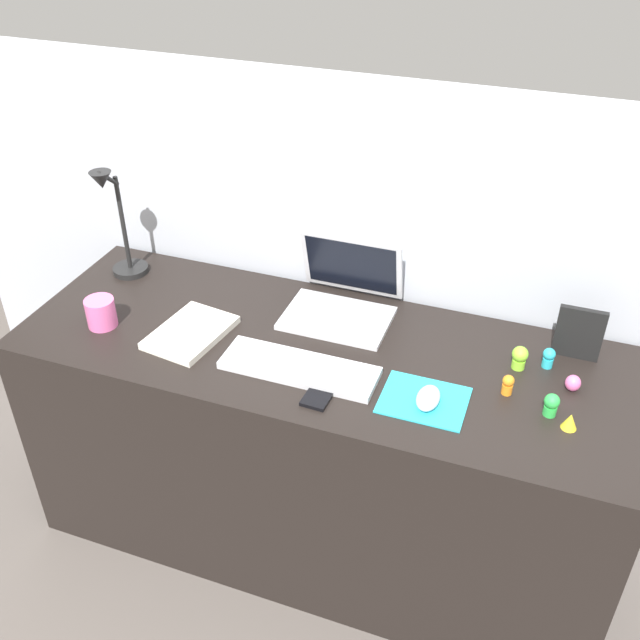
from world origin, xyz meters
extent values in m
plane|color=#59514C|center=(0.00, 0.00, 0.00)|extent=(6.00, 6.00, 0.00)
cube|color=#B2B7C1|center=(0.00, 0.34, 0.69)|extent=(2.88, 0.05, 1.37)
cube|color=black|center=(0.00, 0.00, 0.37)|extent=(1.68, 0.61, 0.74)
cube|color=silver|center=(0.00, 0.14, 0.75)|extent=(0.30, 0.21, 0.01)
cube|color=silver|center=(0.00, 0.27, 0.85)|extent=(0.30, 0.06, 0.20)
cube|color=black|center=(0.00, 0.26, 0.85)|extent=(0.27, 0.05, 0.17)
cube|color=silver|center=(-0.02, -0.11, 0.75)|extent=(0.41, 0.13, 0.02)
cube|color=#28B7CC|center=(0.31, -0.12, 0.74)|extent=(0.21, 0.17, 0.00)
ellipsoid|color=silver|center=(0.33, -0.13, 0.76)|extent=(0.06, 0.10, 0.03)
cube|color=black|center=(0.07, -0.18, 0.74)|extent=(0.07, 0.13, 0.01)
cylinder|color=black|center=(-0.70, 0.17, 0.75)|extent=(0.11, 0.11, 0.02)
cylinder|color=black|center=(-0.70, 0.17, 0.91)|extent=(0.01, 0.01, 0.30)
cylinder|color=black|center=(-0.70, 0.14, 1.07)|extent=(0.01, 0.08, 0.07)
cone|color=black|center=(-0.70, 0.11, 1.08)|extent=(0.06, 0.06, 0.05)
cube|color=silver|center=(-0.36, -0.07, 0.75)|extent=(0.20, 0.26, 0.02)
cube|color=black|center=(0.65, 0.19, 0.81)|extent=(0.12, 0.02, 0.15)
cylinder|color=pink|center=(-0.61, -0.11, 0.78)|extent=(0.08, 0.08, 0.08)
cone|color=yellow|center=(0.66, -0.10, 0.76)|extent=(0.04, 0.04, 0.04)
cylinder|color=orange|center=(0.50, -0.02, 0.75)|extent=(0.03, 0.03, 0.03)
sphere|color=orange|center=(0.50, -0.02, 0.78)|extent=(0.03, 0.03, 0.03)
cylinder|color=green|center=(0.61, -0.06, 0.75)|extent=(0.03, 0.03, 0.03)
sphere|color=green|center=(0.61, -0.06, 0.78)|extent=(0.04, 0.04, 0.04)
ellipsoid|color=pink|center=(0.65, 0.05, 0.76)|extent=(0.04, 0.04, 0.04)
cylinder|color=#28B7CC|center=(0.58, 0.13, 0.75)|extent=(0.03, 0.03, 0.03)
sphere|color=#28B7CC|center=(0.58, 0.13, 0.78)|extent=(0.03, 0.03, 0.03)
cylinder|color=#8CDB33|center=(0.51, 0.09, 0.75)|extent=(0.03, 0.03, 0.03)
sphere|color=#8CDB33|center=(0.51, 0.09, 0.78)|extent=(0.04, 0.04, 0.04)
camera|label=1|loc=(0.54, -1.48, 1.91)|focal=40.70mm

